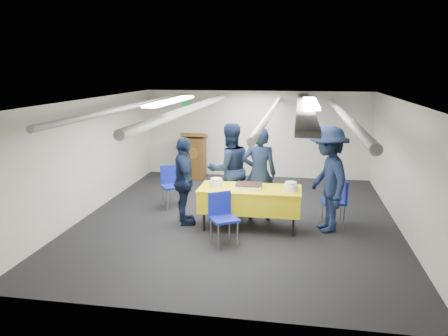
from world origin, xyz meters
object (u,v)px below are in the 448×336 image
Objects in this scene: chair_right at (338,197)px; chair_left at (171,182)px; sailor_b at (230,169)px; sheet_cake at (249,186)px; sailor_a at (259,174)px; sailor_c at (184,181)px; serving_table at (250,199)px; chair_near at (222,213)px; podium at (195,155)px; sailor_d at (328,179)px.

chair_right and chair_left have the same top height.
sailor_b is (1.30, -0.31, 0.39)m from chair_left.
sailor_b reaches higher than sheet_cake.
chair_left is at bearing 149.00° from sheet_cake.
sailor_a is 1.45m from sailor_c.
serving_table is 1.01× the size of sailor_a.
sheet_cake is 0.89m from chair_near.
sailor_d is at bearing -46.35° from podium.
serving_table is 1.27m from sailor_c.
serving_table is 0.85m from chair_near.
sailor_b is (-0.47, 0.75, 0.11)m from sheet_cake.
serving_table is 1.00× the size of sailor_b.
chair_near is at bearing -114.80° from sheet_cake.
chair_right is 0.47× the size of sailor_b.
serving_table is at bearing -113.28° from sailor_c.
podium is 1.44× the size of chair_left.
serving_table is 1.68m from chair_right.
podium is at bearing 117.63° from sheet_cake.
serving_table is 0.97m from sailor_b.
sailor_c is (0.55, -1.02, 0.30)m from chair_left.
sailor_d reaches higher than sailor_a.
chair_near is at bearing 65.04° from sailor_b.
chair_left reaches higher than sheet_cake.
chair_near is (-0.35, -0.77, -0.28)m from sheet_cake.
sheet_cake is at bearing -163.80° from chair_right.
sailor_d is at bearing -109.15° from sailor_c.
sheet_cake is 0.25× the size of sailor_b.
sailor_a is (0.14, 0.55, 0.09)m from sheet_cake.
podium is 4.72m from sailor_d.
serving_table is 0.66m from sailor_a.
serving_table is at bearing 63.60° from chair_near.
sailor_b is at bearing -124.91° from sailor_d.
sailor_a is at bearing -124.71° from sailor_d.
sailor_c is at bearing -61.60° from chair_left.
sailor_b reaches higher than podium.
sailor_c reaches higher than sheet_cake.
sheet_cake is 0.57m from sailor_a.
chair_right is (1.63, 0.47, -0.28)m from sheet_cake.
sailor_d reaches higher than chair_right.
sheet_cake is at bearing -31.00° from chair_left.
chair_near is at bearing -154.49° from sailor_c.
sailor_b is at bearing 94.35° from chair_near.
chair_left is at bearing -87.94° from podium.
sailor_d reaches higher than sailor_b.
serving_table is at bearing 73.79° from sailor_a.
podium is 2.49m from chair_left.
sailor_a is 0.64m from sailor_b.
sailor_a is at bearing -56.37° from podium.
chair_right is 0.53× the size of sailor_c.
sailor_a is 0.94× the size of sailor_d.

